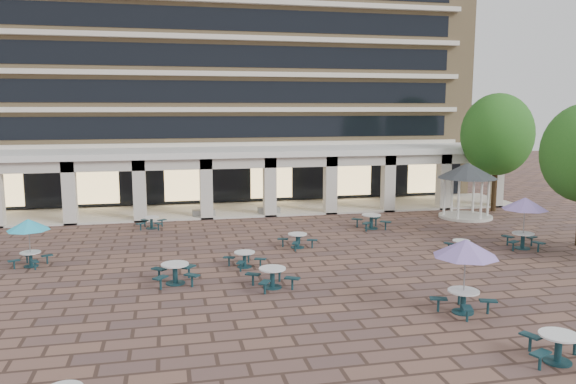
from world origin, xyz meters
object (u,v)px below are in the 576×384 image
picnic_table_2 (558,345)px  gazebo (467,177)px  planter_left (204,211)px  planter_right (269,206)px

picnic_table_2 → gazebo: size_ratio=0.60×
gazebo → picnic_table_2: bearing=-113.0°
planter_left → planter_right: size_ratio=1.00×
planter_right → picnic_table_2: bearing=-80.4°
picnic_table_2 → gazebo: bearing=90.7°
planter_left → planter_right: (4.42, 0.00, 0.14)m
planter_left → picnic_table_2: bearing=-70.5°
picnic_table_2 → planter_left: 25.36m
planter_left → planter_right: bearing=0.0°
picnic_table_2 → gazebo: 21.90m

